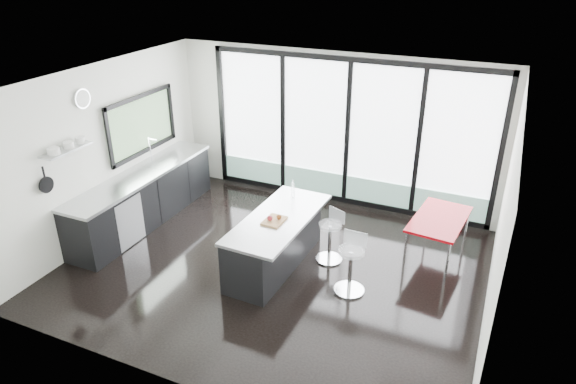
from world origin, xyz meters
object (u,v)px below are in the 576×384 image
at_px(bar_stool_far, 330,242).
at_px(red_table, 437,237).
at_px(island, 275,241).
at_px(bar_stool_near, 350,271).

distance_m(bar_stool_far, red_table, 1.67).
relative_size(bar_stool_far, red_table, 0.51).
xyz_separation_m(island, bar_stool_near, (1.24, -0.18, -0.08)).
bearing_deg(island, bar_stool_near, -8.30).
bearing_deg(bar_stool_far, red_table, 51.65).
relative_size(island, red_table, 1.64).
bearing_deg(red_table, bar_stool_near, -123.91).
bearing_deg(red_table, bar_stool_far, -152.23).
bearing_deg(island, red_table, 29.37).
relative_size(island, bar_stool_far, 3.20).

